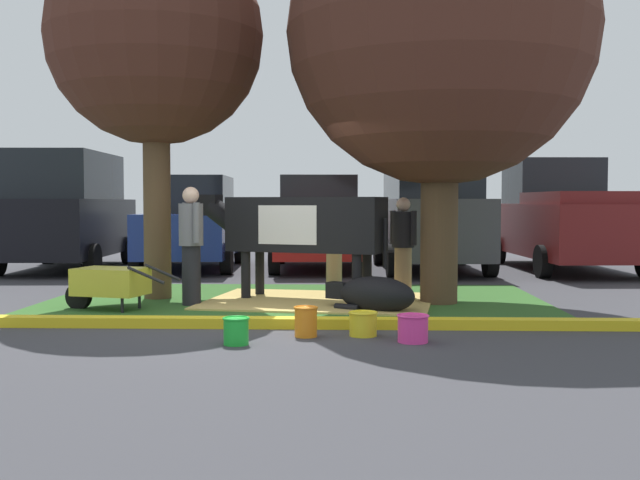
% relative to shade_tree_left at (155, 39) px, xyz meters
% --- Properties ---
extents(ground_plane, '(80.00, 80.00, 0.00)m').
position_rel_shade_tree_left_xyz_m(ground_plane, '(1.66, -2.23, -3.88)').
color(ground_plane, '#38383D').
extents(grass_island, '(7.27, 4.38, 0.02)m').
position_rel_shade_tree_left_xyz_m(grass_island, '(2.08, -0.23, -3.87)').
color(grass_island, '#2D5B23').
rests_on(grass_island, ground).
extents(curb_yellow, '(8.47, 0.24, 0.12)m').
position_rel_shade_tree_left_xyz_m(curb_yellow, '(2.08, -2.57, -3.82)').
color(curb_yellow, yellow).
rests_on(curb_yellow, ground).
extents(hay_bedding, '(3.53, 2.86, 0.04)m').
position_rel_shade_tree_left_xyz_m(hay_bedding, '(2.44, -0.37, -3.86)').
color(hay_bedding, tan).
rests_on(hay_bedding, ground).
extents(shade_tree_left, '(3.21, 3.21, 5.52)m').
position_rel_shade_tree_left_xyz_m(shade_tree_left, '(0.00, 0.00, 0.00)').
color(shade_tree_left, brown).
rests_on(shade_tree_left, ground).
extents(shade_tree_right, '(4.36, 4.36, 6.06)m').
position_rel_shade_tree_left_xyz_m(shade_tree_right, '(4.16, -0.42, -0.03)').
color(shade_tree_right, '#4C3823').
rests_on(shade_tree_right, ground).
extents(cow_holstein, '(3.04, 1.41, 1.57)m').
position_rel_shade_tree_left_xyz_m(cow_holstein, '(2.14, -0.13, -2.76)').
color(cow_holstein, black).
rests_on(cow_holstein, ground).
extents(calf_lying, '(1.28, 0.98, 0.48)m').
position_rel_shade_tree_left_xyz_m(calf_lying, '(3.21, -1.28, -3.64)').
color(calf_lying, black).
rests_on(calf_lying, ground).
extents(person_handler, '(0.37, 0.43, 1.53)m').
position_rel_shade_tree_left_xyz_m(person_handler, '(3.69, 0.13, -3.07)').
color(person_handler, '#9E7F5B').
rests_on(person_handler, ground).
extents(person_visitor_near, '(0.48, 0.34, 1.51)m').
position_rel_shade_tree_left_xyz_m(person_visitor_near, '(2.63, 1.25, -3.08)').
color(person_visitor_near, '#9E7F5B').
rests_on(person_visitor_near, ground).
extents(person_visitor_far, '(0.34, 0.46, 1.67)m').
position_rel_shade_tree_left_xyz_m(person_visitor_far, '(0.66, -0.76, -2.98)').
color(person_visitor_far, black).
rests_on(person_visitor_far, ground).
extents(wheelbarrow, '(1.62, 0.86, 0.63)m').
position_rel_shade_tree_left_xyz_m(wheelbarrow, '(-0.34, -1.27, -3.50)').
color(wheelbarrow, gold).
rests_on(wheelbarrow, ground).
extents(bucket_green, '(0.28, 0.28, 0.28)m').
position_rel_shade_tree_left_xyz_m(bucket_green, '(1.71, -3.63, -3.73)').
color(bucket_green, green).
rests_on(bucket_green, ground).
extents(bucket_orange, '(0.27, 0.27, 0.33)m').
position_rel_shade_tree_left_xyz_m(bucket_orange, '(2.40, -3.15, -3.71)').
color(bucket_orange, orange).
rests_on(bucket_orange, ground).
extents(bucket_yellow, '(0.32, 0.32, 0.27)m').
position_rel_shade_tree_left_xyz_m(bucket_yellow, '(3.02, -3.08, -3.74)').
color(bucket_yellow, yellow).
rests_on(bucket_yellow, ground).
extents(bucket_pink, '(0.34, 0.34, 0.29)m').
position_rel_shade_tree_left_xyz_m(bucket_pink, '(3.53, -3.43, -3.73)').
color(bucket_pink, '#EA3893').
rests_on(bucket_pink, ground).
extents(suv_black, '(2.29, 4.68, 2.52)m').
position_rel_shade_tree_left_xyz_m(suv_black, '(-3.20, 5.01, -2.61)').
color(suv_black, black).
rests_on(suv_black, ground).
extents(sedan_blue, '(2.18, 4.48, 2.02)m').
position_rel_shade_tree_left_xyz_m(sedan_blue, '(-0.54, 5.27, -2.90)').
color(sedan_blue, navy).
rests_on(sedan_blue, ground).
extents(sedan_red, '(2.18, 4.48, 2.02)m').
position_rel_shade_tree_left_xyz_m(sedan_red, '(2.22, 5.35, -2.90)').
color(sedan_red, red).
rests_on(sedan_red, ground).
extents(suv_dark_grey, '(2.29, 4.68, 2.52)m').
position_rel_shade_tree_left_xyz_m(suv_dark_grey, '(4.61, 5.01, -2.61)').
color(suv_dark_grey, '#3D3D42').
rests_on(suv_dark_grey, ground).
extents(pickup_truck_maroon, '(2.41, 5.49, 2.42)m').
position_rel_shade_tree_left_xyz_m(pickup_truck_maroon, '(7.52, 5.33, -2.77)').
color(pickup_truck_maroon, maroon).
rests_on(pickup_truck_maroon, ground).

